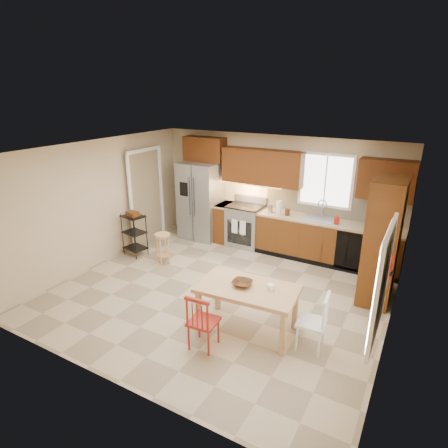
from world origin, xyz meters
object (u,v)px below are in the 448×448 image
Objects in this scene: pantry at (383,241)px; soap_bottle at (337,219)px; dining_table at (247,309)px; refrigerator at (201,201)px; bar_stool at (163,249)px; chair_red at (203,320)px; range_stove at (245,226)px; table_jar at (270,288)px; chair_white at (312,321)px; table_bowl at (242,286)px; fire_extinguisher at (388,266)px; utility_cart at (135,235)px.

soap_bottle is at bearing 136.55° from pantry.
pantry is at bearing 47.07° from dining_table.
bar_stool is at bearing -86.28° from refrigerator.
bar_stool is at bearing -152.34° from soap_bottle.
chair_red is at bearing -104.98° from soap_bottle.
range_stove is 1.09× the size of chair_red.
soap_bottle reaches higher than table_jar.
refrigerator is 1.27× the size of dining_table.
chair_white is 3.64m from bar_stool.
range_stove is 3.17× the size of table_bowl.
pantry is at bearing 6.89° from bar_stool.
range_stove reaches higher than table_jar.
fire_extinguisher reaches higher than chair_red.
chair_white is 2.90× the size of table_bowl.
fire_extinguisher is 1.65m from table_jar.
pantry is at bearing 56.41° from table_jar.
table_bowl is 0.41m from table_jar.
pantry is at bearing -18.29° from range_stove.
chair_red is at bearing -43.98° from bar_stool.
fire_extinguisher reaches higher than bar_stool.
table_jar is (1.77, -2.81, 0.28)m from range_stove.
fire_extinguisher is at bearing -79.22° from pantry.
fire_extinguisher is (1.15, -1.95, 0.10)m from soap_bottle.
utility_cart is (-3.20, 1.26, -0.25)m from table_bowl.
range_stove is (1.15, 0.06, -0.45)m from refrigerator.
fire_extinguisher reaches higher than table_bowl.
soap_bottle reaches higher than chair_white.
utility_cart reaches higher than chair_white.
dining_table is at bearing -101.58° from soap_bottle.
chair_white is at bearing -4.70° from utility_cart.
utility_cart is at bearing 175.57° from fire_extinguisher.
table_jar is (-0.26, -2.73, -0.26)m from soap_bottle.
bar_stool is at bearing -169.98° from pantry.
utility_cart is (-0.80, 0.05, 0.14)m from bar_stool.
refrigerator is at bearing 77.58° from utility_cart.
range_stove is at bearing 161.71° from pantry.
range_stove is 3.22m from table_bowl.
refrigerator reaches higher than soap_bottle.
utility_cart is (-2.94, 1.91, 0.04)m from chair_red.
chair_red is (-0.35, -0.65, 0.07)m from dining_table.
chair_red is 1.48m from chair_white.
soap_bottle is 2.75m from table_jar.
refrigerator is 4.18m from chair_red.
pantry is 3.26× the size of bar_stool.
fire_extinguisher reaches higher than dining_table.
range_stove is 0.44× the size of pantry.
refrigerator reaches higher than bar_stool.
fire_extinguisher reaches higher than soap_bottle.
refrigerator reaches higher than range_stove.
table_bowl is at bearing -29.74° from bar_stool.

